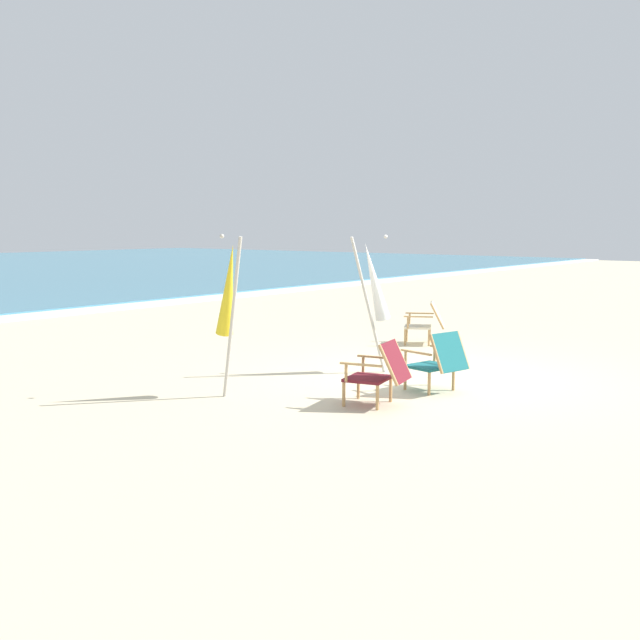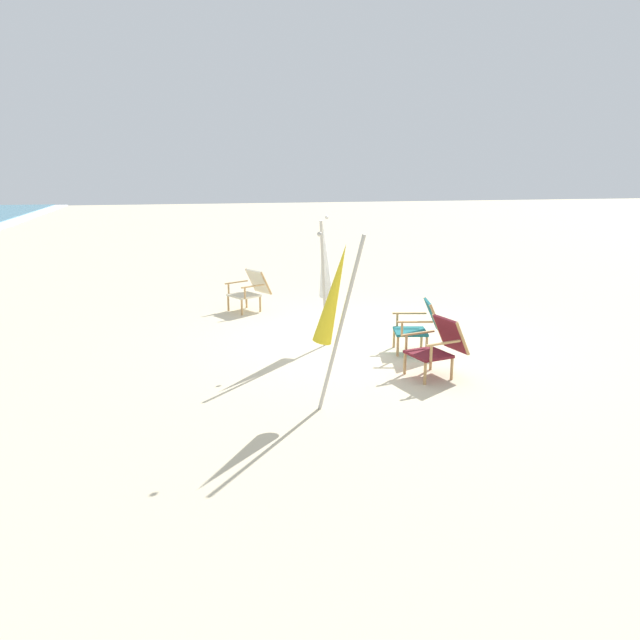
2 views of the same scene
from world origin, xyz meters
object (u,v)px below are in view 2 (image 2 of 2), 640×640
Objects in this scene: beach_chair_back_left at (251,289)px; beach_chair_far_center at (439,345)px; umbrella_furled_white at (325,263)px; beach_chair_back_right at (421,325)px; umbrella_furled_yellow at (334,296)px.

beach_chair_back_left is 4.95m from beach_chair_far_center.
umbrella_furled_white is at bearing -164.51° from beach_chair_back_left.
beach_chair_back_left is at bearing 23.95° from beach_chair_far_center.
beach_chair_back_right is at bearing -147.44° from beach_chair_back_left.
umbrella_furled_yellow is (-5.41, -0.33, 0.93)m from beach_chair_back_left.
beach_chair_far_center is at bearing -143.25° from umbrella_furled_white.
umbrella_furled_white reaches higher than beach_chair_far_center.
beach_chair_far_center is 2.11m from umbrella_furled_yellow.
umbrella_furled_yellow is at bearing 136.68° from beach_chair_back_right.
umbrella_furled_yellow is at bearing -176.50° from beach_chair_back_left.
beach_chair_back_right is 2.87m from umbrella_furled_yellow.
beach_chair_back_left is 0.44× the size of umbrella_furled_yellow.
umbrella_furled_yellow reaches higher than beach_chair_back_left.
beach_chair_back_right is 0.40× the size of umbrella_furled_white.
beach_chair_back_left is at bearing 3.50° from umbrella_furled_yellow.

